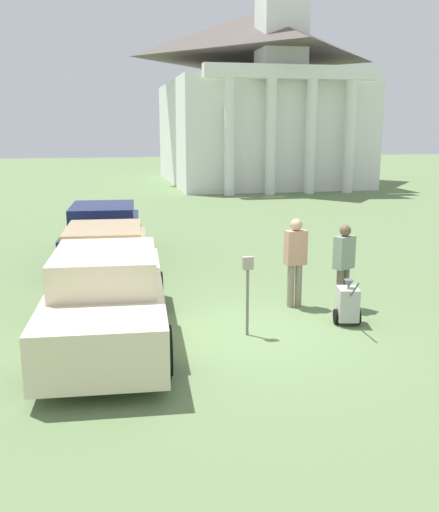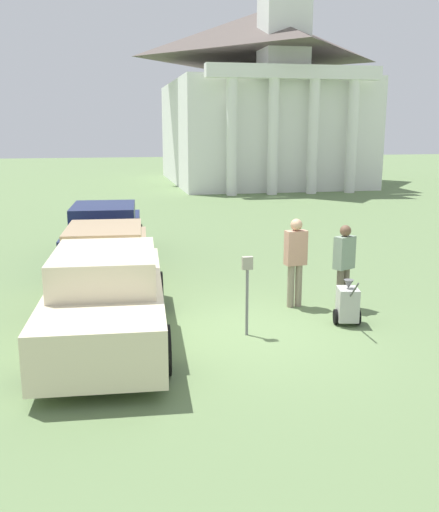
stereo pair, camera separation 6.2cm
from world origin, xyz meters
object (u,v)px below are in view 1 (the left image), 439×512
(parked_car_tan, at_px, (105,261))
(parking_meter, at_px, (248,281))
(person_worker, at_px, (295,257))
(equipment_cart, at_px, (348,304))
(church, at_px, (258,94))
(parked_car_navy, at_px, (104,235))
(person_supervisor, at_px, (344,261))
(parked_car_cream, at_px, (107,298))

(parked_car_tan, bearing_deg, parking_meter, -49.69)
(person_worker, height_order, equipment_cart, person_worker)
(parked_car_tan, distance_m, church, 26.30)
(person_worker, bearing_deg, church, -110.62)
(parked_car_navy, height_order, person_worker, person_worker)
(parked_car_tan, distance_m, person_worker, 4.13)
(parking_meter, height_order, equipment_cart, parking_meter)
(person_worker, height_order, person_supervisor, person_worker)
(parked_car_cream, bearing_deg, parking_meter, -2.47)
(parked_car_tan, relative_size, parked_car_navy, 0.99)
(parked_car_navy, xyz_separation_m, parking_meter, (2.37, -6.08, 0.24))
(parked_car_tan, height_order, equipment_cart, parked_car_tan)
(parking_meter, bearing_deg, person_supervisor, 25.84)
(person_worker, height_order, church, church)
(parked_car_navy, relative_size, parking_meter, 3.60)
(parking_meter, xyz_separation_m, equipment_cart, (1.94, 0.18, -0.59))
(parking_meter, xyz_separation_m, person_supervisor, (2.23, 1.08, -0.01))
(equipment_cart, bearing_deg, parking_meter, -162.47)
(parked_car_tan, bearing_deg, person_supervisor, -20.89)
(church, bearing_deg, person_worker, -103.65)
(parked_car_cream, xyz_separation_m, parked_car_navy, (0.00, 5.82, -0.00))
(person_worker, xyz_separation_m, church, (6.24, 25.68, 4.51))
(parked_car_navy, height_order, church, church)
(parked_car_cream, height_order, parking_meter, parked_car_cream)
(person_supervisor, xyz_separation_m, church, (5.34, 25.98, 4.58))
(parked_car_cream, relative_size, parked_car_navy, 1.03)
(parked_car_tan, distance_m, parked_car_navy, 2.88)
(parked_car_cream, height_order, person_supervisor, person_supervisor)
(person_worker, distance_m, person_supervisor, 0.95)
(parked_car_cream, xyz_separation_m, parked_car_tan, (0.00, 2.94, -0.04))
(parked_car_tan, xyz_separation_m, parked_car_navy, (-0.00, 2.88, 0.04))
(parking_meter, relative_size, person_supervisor, 0.83)
(church, bearing_deg, parked_car_tan, -112.61)
(parking_meter, distance_m, person_supervisor, 2.48)
(parked_car_tan, relative_size, person_supervisor, 2.95)
(parking_meter, relative_size, equipment_cart, 1.39)
(parked_car_tan, xyz_separation_m, person_worker, (3.70, -1.81, 0.33))
(parking_meter, height_order, church, church)
(parked_car_cream, relative_size, person_worker, 2.90)
(parked_car_navy, bearing_deg, equipment_cart, -50.07)
(person_worker, distance_m, equipment_cart, 1.49)
(person_supervisor, bearing_deg, equipment_cart, 45.50)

